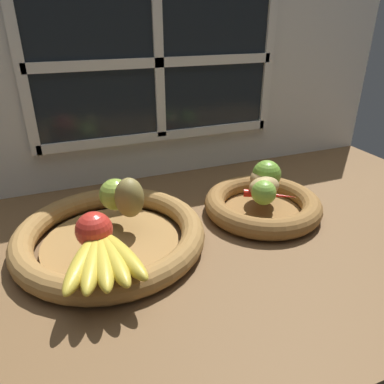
# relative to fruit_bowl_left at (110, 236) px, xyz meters

# --- Properties ---
(ground_plane) EXTENTS (1.40, 0.90, 0.03)m
(ground_plane) POSITION_rel_fruit_bowl_left_xyz_m (0.20, 0.02, -0.04)
(ground_plane) COLOR brown
(back_wall) EXTENTS (1.40, 0.05, 0.55)m
(back_wall) POSITION_rel_fruit_bowl_left_xyz_m (0.20, 0.32, 0.26)
(back_wall) COLOR silver
(back_wall) RESTS_ON ground_plane
(fruit_bowl_left) EXTENTS (0.38, 0.38, 0.05)m
(fruit_bowl_left) POSITION_rel_fruit_bowl_left_xyz_m (0.00, 0.00, 0.00)
(fruit_bowl_left) COLOR olive
(fruit_bowl_left) RESTS_ON ground_plane
(fruit_bowl_right) EXTENTS (0.27, 0.27, 0.05)m
(fruit_bowl_right) POSITION_rel_fruit_bowl_left_xyz_m (0.35, 0.00, 0.00)
(fruit_bowl_right) COLOR brown
(fruit_bowl_right) RESTS_ON ground_plane
(apple_red_front) EXTENTS (0.07, 0.07, 0.07)m
(apple_red_front) POSITION_rel_fruit_bowl_left_xyz_m (-0.03, -0.06, 0.06)
(apple_red_front) COLOR red
(apple_red_front) RESTS_ON fruit_bowl_left
(apple_green_back) EXTENTS (0.07, 0.07, 0.07)m
(apple_green_back) POSITION_rel_fruit_bowl_left_xyz_m (0.03, 0.06, 0.06)
(apple_green_back) COLOR #8CAD3D
(apple_green_back) RESTS_ON fruit_bowl_left
(pear_brown) EXTENTS (0.07, 0.07, 0.08)m
(pear_brown) POSITION_rel_fruit_bowl_left_xyz_m (0.05, 0.02, 0.07)
(pear_brown) COLOR olive
(pear_brown) RESTS_ON fruit_bowl_left
(banana_bunch_front) EXTENTS (0.15, 0.18, 0.03)m
(banana_bunch_front) POSITION_rel_fruit_bowl_left_xyz_m (-0.03, -0.13, 0.04)
(banana_bunch_front) COLOR gold
(banana_bunch_front) RESTS_ON fruit_bowl_left
(potato_large) EXTENTS (0.08, 0.06, 0.04)m
(potato_large) POSITION_rel_fruit_bowl_left_xyz_m (0.35, 0.00, 0.05)
(potato_large) COLOR tan
(potato_large) RESTS_ON fruit_bowl_right
(potato_back) EXTENTS (0.09, 0.09, 0.05)m
(potato_back) POSITION_rel_fruit_bowl_left_xyz_m (0.37, 0.04, 0.05)
(potato_back) COLOR #A38451
(potato_back) RESTS_ON fruit_bowl_right
(lime_near) EXTENTS (0.05, 0.05, 0.05)m
(lime_near) POSITION_rel_fruit_bowl_left_xyz_m (0.33, -0.03, 0.05)
(lime_near) COLOR #7AAD3D
(lime_near) RESTS_ON fruit_bowl_right
(lime_far) EXTENTS (0.07, 0.07, 0.07)m
(lime_far) POSITION_rel_fruit_bowl_left_xyz_m (0.38, 0.03, 0.06)
(lime_far) COLOR #6B9E33
(lime_far) RESTS_ON fruit_bowl_right
(chili_pepper) EXTENTS (0.11, 0.08, 0.02)m
(chili_pepper) POSITION_rel_fruit_bowl_left_xyz_m (0.36, -0.02, 0.03)
(chili_pepper) COLOR red
(chili_pepper) RESTS_ON fruit_bowl_right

